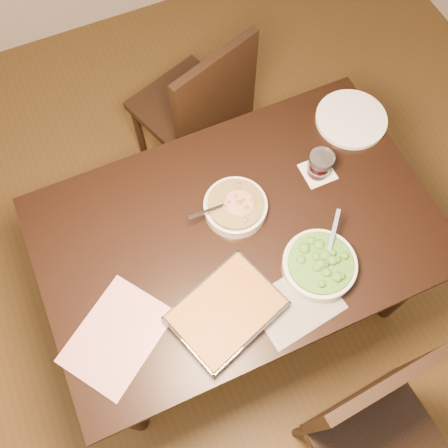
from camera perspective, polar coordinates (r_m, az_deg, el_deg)
name	(u,v)px	position (r m, az deg, el deg)	size (l,w,h in m)	color
ground	(235,293)	(2.46, 1.22, -7.89)	(4.00, 4.00, 0.00)	#4F3616
room	(253,9)	(0.96, 3.37, 23.28)	(4.04, 4.04, 2.72)	#BAAF9F
table	(238,241)	(1.85, 1.61, -1.98)	(1.40, 0.90, 0.75)	black
magazine_a	(117,336)	(1.67, -12.12, -12.43)	(0.33, 0.24, 0.01)	#C33754
magazine_b	(297,304)	(1.68, 8.30, -9.03)	(0.28, 0.20, 0.00)	#25252C
coaster	(318,172)	(1.90, 10.65, 5.89)	(0.11, 0.11, 0.00)	white
stew_bowl	(235,207)	(1.76, 1.32, 2.01)	(0.25, 0.23, 0.09)	silver
broccoli_bowl	(319,265)	(1.70, 10.84, -4.62)	(0.25, 0.25, 0.10)	silver
baking_dish	(226,312)	(1.63, 0.28, -10.01)	(0.40, 0.34, 0.06)	silver
wine_tumbler	(320,164)	(1.85, 10.94, 6.74)	(0.09, 0.09, 0.10)	black
dinner_plate	(351,119)	(2.05, 14.33, 11.55)	(0.28, 0.28, 0.02)	white
chair_near	(375,428)	(1.93, 16.88, -21.46)	(0.45, 0.45, 0.90)	black
chair_far	(199,108)	(2.33, -2.84, 13.11)	(0.56, 0.56, 0.93)	black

